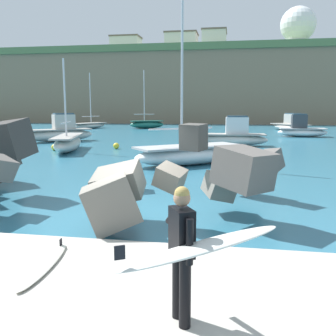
# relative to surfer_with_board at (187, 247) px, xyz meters

# --- Properties ---
(ground_plane) EXTENTS (400.00, 400.00, 0.00)m
(ground_plane) POSITION_rel_surfer_with_board_xyz_m (-2.15, 4.62, -1.28)
(ground_plane) COLOR #2D6B84
(walkway_path) EXTENTS (48.00, 4.40, 0.24)m
(walkway_path) POSITION_rel_surfer_with_board_xyz_m (-2.15, 0.62, -1.16)
(walkway_path) COLOR #B2ADA3
(walkway_path) RESTS_ON ground
(breakwater_jetty) EXTENTS (28.32, 7.40, 2.75)m
(breakwater_jetty) POSITION_rel_surfer_with_board_xyz_m (-2.86, 6.11, -0.09)
(breakwater_jetty) COLOR slate
(breakwater_jetty) RESTS_ON ground
(surfer_with_board) EXTENTS (2.00, 1.51, 1.78)m
(surfer_with_board) POSITION_rel_surfer_with_board_xyz_m (0.00, 0.00, 0.00)
(surfer_with_board) COLOR black
(surfer_with_board) RESTS_ON walkway_path
(spare_surfboard) EXTENTS (0.56, 2.03, 0.19)m
(spare_surfboard) POSITION_rel_surfer_with_board_xyz_m (-2.65, 1.34, -1.00)
(spare_surfboard) COLOR silver
(spare_surfboard) RESTS_ON walkway_path
(boat_near_centre) EXTENTS (6.11, 5.44, 8.47)m
(boat_near_centre) POSITION_rel_surfer_with_board_xyz_m (-1.67, 14.90, -0.72)
(boat_near_centre) COLOR white
(boat_near_centre) RESTS_ON ground
(boat_near_right) EXTENTS (5.52, 5.24, 2.44)m
(boat_near_right) POSITION_rel_surfer_with_board_xyz_m (-14.19, 26.10, -0.50)
(boat_near_right) COLOR beige
(boat_near_right) RESTS_ON ground
(boat_mid_left) EXTENTS (4.08, 6.04, 7.57)m
(boat_mid_left) POSITION_rel_surfer_with_board_xyz_m (-19.07, 45.23, -0.82)
(boat_mid_left) COLOR beige
(boat_mid_left) RESTS_ON ground
(boat_mid_centre) EXTENTS (5.67, 2.04, 2.32)m
(boat_mid_centre) POSITION_rel_surfer_with_board_xyz_m (0.51, 24.87, -0.56)
(boat_mid_centre) COLOR beige
(boat_mid_centre) RESTS_ON ground
(boat_mid_right) EXTENTS (3.14, 6.54, 6.06)m
(boat_mid_right) POSITION_rel_surfer_with_board_xyz_m (-10.47, 19.52, -0.70)
(boat_mid_right) COLOR beige
(boat_mid_right) RESTS_ON ground
(boat_far_left) EXTENTS (4.83, 2.21, 2.30)m
(boat_far_left) POSITION_rel_surfer_with_board_xyz_m (7.38, 35.13, -0.58)
(boat_far_left) COLOR white
(boat_far_left) RESTS_ON ground
(boat_far_centre) EXTENTS (5.13, 3.84, 7.91)m
(boat_far_centre) POSITION_rel_surfer_with_board_xyz_m (-11.21, 46.78, -0.67)
(boat_far_centre) COLOR #1E6656
(boat_far_centre) RESTS_ON ground
(boat_far_right) EXTENTS (4.95, 6.66, 2.20)m
(boat_far_right) POSITION_rel_surfer_with_board_xyz_m (7.79, 45.43, -0.61)
(boat_far_right) COLOR beige
(boat_far_right) RESTS_ON ground
(mooring_buoy_inner) EXTENTS (0.44, 0.44, 0.44)m
(mooring_buoy_inner) POSITION_rel_surfer_with_board_xyz_m (-7.63, 21.28, -1.06)
(mooring_buoy_inner) COLOR yellow
(mooring_buoy_inner) RESTS_ON ground
(mooring_buoy_middle) EXTENTS (0.44, 0.44, 0.44)m
(mooring_buoy_middle) POSITION_rel_surfer_with_board_xyz_m (-11.50, 19.62, -1.06)
(mooring_buoy_middle) COLOR yellow
(mooring_buoy_middle) RESTS_ON ground
(headland_bluff) EXTENTS (98.19, 35.02, 13.73)m
(headland_bluff) POSITION_rel_surfer_with_board_xyz_m (-8.13, 78.37, 5.61)
(headland_bluff) COLOR #847056
(headland_bluff) RESTS_ON ground
(radar_dome) EXTENTS (7.68, 7.68, 10.94)m
(radar_dome) POSITION_rel_surfer_with_board_xyz_m (14.15, 85.48, 18.68)
(radar_dome) COLOR silver
(radar_dome) RESTS_ON headland_bluff
(station_building_west) EXTENTS (4.79, 6.12, 4.02)m
(station_building_west) POSITION_rel_surfer_with_board_xyz_m (-3.44, 72.83, 14.48)
(station_building_west) COLOR silver
(station_building_west) RESTS_ON headland_bluff
(station_building_central) EXTENTS (6.29, 4.71, 4.13)m
(station_building_central) POSITION_rel_surfer_with_board_xyz_m (-22.43, 76.44, 14.53)
(station_building_central) COLOR silver
(station_building_central) RESTS_ON headland_bluff
(station_building_east) EXTENTS (6.53, 5.52, 3.95)m
(station_building_east) POSITION_rel_surfer_with_board_xyz_m (-10.07, 73.85, 14.44)
(station_building_east) COLOR silver
(station_building_east) RESTS_ON headland_bluff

